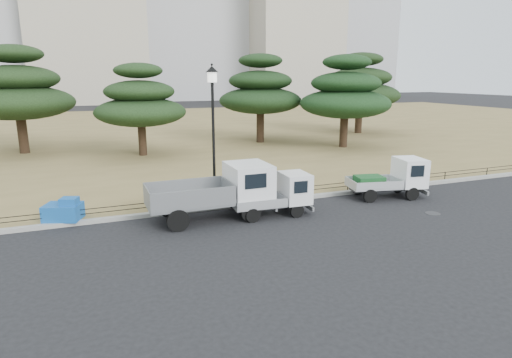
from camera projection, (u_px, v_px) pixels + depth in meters
name	position (u px, v px, depth m)	size (l,w,h in m)	color
ground	(275.00, 224.00, 16.21)	(220.00, 220.00, 0.00)	black
lawn	(155.00, 130.00, 43.90)	(120.00, 56.00, 0.15)	olive
curb	(251.00, 203.00, 18.54)	(120.00, 0.25, 0.16)	gray
truck_large	(218.00, 190.00, 16.58)	(4.80, 1.98, 2.09)	black
truck_kei_front	(277.00, 195.00, 17.11)	(3.18, 1.47, 1.66)	black
truck_kei_rear	(392.00, 178.00, 19.60)	(3.64, 2.08, 1.80)	black
street_lamp	(213.00, 113.00, 17.36)	(0.51, 0.51, 5.70)	black
pipe_fence	(250.00, 194.00, 18.60)	(38.00, 0.04, 0.40)	black
tarp_pile	(64.00, 211.00, 16.15)	(1.55, 1.34, 0.86)	#175BB3
manhole	(433.00, 213.00, 17.42)	(0.60, 0.60, 0.01)	#2D2D30
pine_west_near	(17.00, 92.00, 29.35)	(7.41, 7.41, 7.41)	black
pine_center_left	(140.00, 103.00, 28.69)	(6.08, 6.08, 6.19)	black
pine_center_right	(260.00, 92.00, 34.42)	(6.66, 6.66, 7.07)	black
pine_east_near	(345.00, 94.00, 32.03)	(6.83, 6.83, 6.90)	black
pine_east_far	(360.00, 87.00, 40.21)	(7.44, 7.44, 7.47)	black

